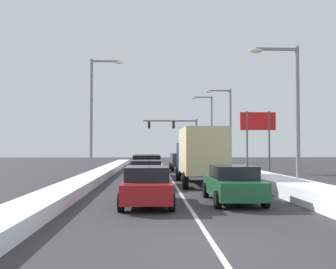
{
  "coord_description": "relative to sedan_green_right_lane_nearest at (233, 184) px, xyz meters",
  "views": [
    {
      "loc": [
        -1.45,
        -8.41,
        2.25
      ],
      "look_at": [
        0.09,
        25.6,
        3.42
      ],
      "focal_mm": 40.52,
      "sensor_mm": 36.0,
      "label": 1
    }
  ],
  "objects": [
    {
      "name": "ground_plane",
      "position": [
        -1.91,
        10.58,
        -0.76
      ],
      "size": [
        120.0,
        120.0,
        0.0
      ],
      "primitive_type": "plane",
      "color": "#333335"
    },
    {
      "name": "lane_stripe_between_right_lane_and_center_lane",
      "position": [
        -1.91,
        14.99,
        -0.76
      ],
      "size": [
        0.14,
        48.5,
        0.01
      ],
      "primitive_type": "cube",
      "color": "silver",
      "rests_on": "ground"
    },
    {
      "name": "snow_bank_right_shoulder",
      "position": [
        3.39,
        14.99,
        -0.44
      ],
      "size": [
        2.04,
        48.5,
        0.64
      ],
      "primitive_type": "cube",
      "color": "white",
      "rests_on": "ground"
    },
    {
      "name": "snow_bank_left_shoulder",
      "position": [
        -7.21,
        14.99,
        -0.51
      ],
      "size": [
        1.55,
        48.5,
        0.5
      ],
      "primitive_type": "cube",
      "color": "white",
      "rests_on": "ground"
    },
    {
      "name": "sedan_green_right_lane_nearest",
      "position": [
        0.0,
        0.0,
        0.0
      ],
      "size": [
        2.0,
        4.5,
        1.51
      ],
      "color": "#1E5633",
      "rests_on": "ground"
    },
    {
      "name": "box_truck_right_lane_second",
      "position": [
        -0.38,
        7.34,
        1.14
      ],
      "size": [
        2.53,
        7.2,
        3.36
      ],
      "color": "navy",
      "rests_on": "ground"
    },
    {
      "name": "sedan_tan_right_lane_third",
      "position": [
        -0.16,
        15.99,
        0.0
      ],
      "size": [
        2.0,
        4.5,
        1.51
      ],
      "color": "#937F60",
      "rests_on": "ground"
    },
    {
      "name": "suv_charcoal_right_lane_fourth",
      "position": [
        -0.37,
        21.88,
        0.25
      ],
      "size": [
        2.16,
        4.9,
        1.67
      ],
      "color": "#38383D",
      "rests_on": "ground"
    },
    {
      "name": "sedan_red_center_lane_nearest",
      "position": [
        -3.51,
        -0.58,
        0.0
      ],
      "size": [
        2.0,
        4.5,
        1.51
      ],
      "color": "maroon",
      "rests_on": "ground"
    },
    {
      "name": "sedan_maroon_center_lane_second",
      "position": [
        -3.62,
        6.4,
        0.0
      ],
      "size": [
        2.0,
        4.5,
        1.51
      ],
      "color": "maroon",
      "rests_on": "ground"
    },
    {
      "name": "suv_black_center_lane_third",
      "position": [
        -3.65,
        13.41,
        0.25
      ],
      "size": [
        2.16,
        4.9,
        1.67
      ],
      "color": "black",
      "rests_on": "ground"
    },
    {
      "name": "sedan_white_center_lane_fourth",
      "position": [
        -3.58,
        20.33,
        0.0
      ],
      "size": [
        2.0,
        4.5,
        1.51
      ],
      "color": "silver",
      "rests_on": "ground"
    },
    {
      "name": "traffic_light_gantry",
      "position": [
        0.66,
        37.03,
        3.73
      ],
      "size": [
        7.54,
        0.47,
        6.2
      ],
      "color": "slate",
      "rests_on": "ground"
    },
    {
      "name": "street_lamp_right_near",
      "position": [
        3.93,
        3.97,
        3.8
      ],
      "size": [
        2.66,
        0.36,
        7.56
      ],
      "color": "gray",
      "rests_on": "ground"
    },
    {
      "name": "street_lamp_right_mid",
      "position": [
        4.14,
        21.61,
        4.05
      ],
      "size": [
        2.66,
        0.36,
        8.02
      ],
      "color": "gray",
      "rests_on": "ground"
    },
    {
      "name": "street_lamp_right_far",
      "position": [
        3.72,
        30.42,
        4.32
      ],
      "size": [
        2.66,
        0.36,
        8.55
      ],
      "color": "gray",
      "rests_on": "ground"
    },
    {
      "name": "street_lamp_left_mid",
      "position": [
        -7.78,
        14.84,
        4.72
      ],
      "size": [
        2.66,
        0.36,
        9.31
      ],
      "color": "gray",
      "rests_on": "ground"
    },
    {
      "name": "roadside_sign_right",
      "position": [
        6.21,
        17.93,
        3.25
      ],
      "size": [
        3.2,
        0.16,
        5.5
      ],
      "color": "#59595B",
      "rests_on": "ground"
    }
  ]
}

